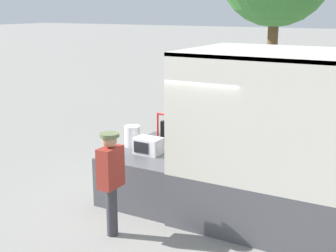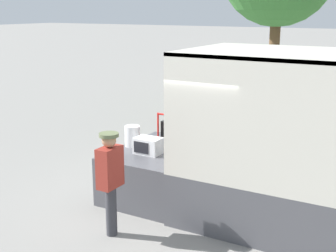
{
  "view_description": "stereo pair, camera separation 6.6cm",
  "coord_description": "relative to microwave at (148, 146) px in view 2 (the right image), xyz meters",
  "views": [
    {
      "loc": [
        3.63,
        -7.48,
        3.59
      ],
      "look_at": [
        -0.48,
        -0.2,
        1.47
      ],
      "focal_mm": 50.0,
      "sensor_mm": 36.0,
      "label": 1
    },
    {
      "loc": [
        3.69,
        -7.45,
        3.59
      ],
      "look_at": [
        -0.48,
        -0.2,
        1.47
      ],
      "focal_mm": 50.0,
      "sensor_mm": 36.0,
      "label": 2
    }
  ],
  "objects": [
    {
      "name": "worker_person",
      "position": [
        0.25,
        -1.53,
        -0.02
      ],
      "size": [
        0.31,
        0.44,
        1.72
      ],
      "color": "#38383D",
      "rests_on": "ground"
    },
    {
      "name": "portable_generator",
      "position": [
        0.08,
        0.94,
        0.08
      ],
      "size": [
        0.58,
        0.52,
        0.63
      ],
      "color": "black",
      "rests_on": "tailgate_deck"
    },
    {
      "name": "ground_plane",
      "position": [
        0.83,
        0.34,
        -1.08
      ],
      "size": [
        160.0,
        160.0,
        0.0
      ],
      "primitive_type": "plane",
      "color": "gray"
    },
    {
      "name": "microwave",
      "position": [
        0.0,
        0.0,
        0.0
      ],
      "size": [
        0.49,
        0.35,
        0.31
      ],
      "color": "white",
      "rests_on": "tailgate_deck"
    },
    {
      "name": "orange_bucket",
      "position": [
        -0.54,
        0.27,
        0.05
      ],
      "size": [
        0.31,
        0.31,
        0.41
      ],
      "color": "silver",
      "rests_on": "tailgate_deck"
    },
    {
      "name": "tailgate_deck",
      "position": [
        0.05,
        0.34,
        -0.62
      ],
      "size": [
        1.56,
        2.22,
        0.92
      ],
      "primitive_type": "cube",
      "color": "#4C4C51",
      "rests_on": "ground"
    }
  ]
}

